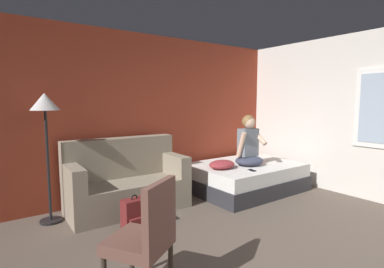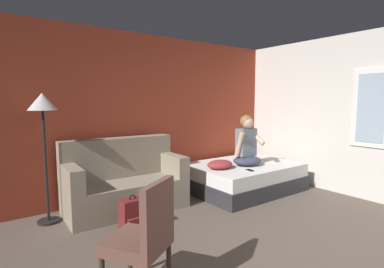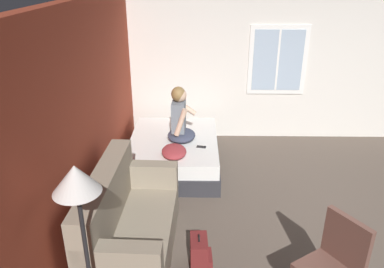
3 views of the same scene
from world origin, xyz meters
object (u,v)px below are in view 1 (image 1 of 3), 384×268
(couch, at_px, (126,183))
(side_chair, at_px, (146,235))
(backpack, at_px, (135,216))
(cell_phone, at_px, (252,170))
(person_seated, at_px, (249,145))
(floor_lamp, at_px, (45,114))
(throw_pillow, at_px, (222,164))
(bed, at_px, (245,177))

(couch, bearing_deg, side_chair, -109.31)
(backpack, distance_m, cell_phone, 2.06)
(couch, height_order, side_chair, couch)
(person_seated, xyz_separation_m, cell_phone, (-0.27, -0.33, -0.35))
(person_seated, height_order, floor_lamp, floor_lamp)
(side_chair, xyz_separation_m, cell_phone, (2.51, 1.18, -0.05))
(throw_pillow, xyz_separation_m, floor_lamp, (-2.53, 0.54, 0.88))
(backpack, bearing_deg, couch, 73.66)
(throw_pillow, bearing_deg, bed, 4.29)
(bed, distance_m, floor_lamp, 3.39)
(person_seated, height_order, backpack, person_seated)
(bed, bearing_deg, backpack, -169.90)
(bed, xyz_separation_m, cell_phone, (-0.30, -0.44, 0.25))
(person_seated, bearing_deg, couch, 166.93)
(floor_lamp, bearing_deg, cell_phone, -18.34)
(bed, distance_m, backpack, 2.38)
(bed, relative_size, couch, 1.11)
(bed, xyz_separation_m, throw_pillow, (-0.60, -0.04, 0.31))
(backpack, relative_size, throw_pillow, 0.95)
(throw_pillow, bearing_deg, side_chair, -144.48)
(cell_phone, bearing_deg, person_seated, -118.00)
(cell_phone, bearing_deg, throw_pillow, -42.83)
(throw_pillow, distance_m, floor_lamp, 2.74)
(couch, height_order, backpack, couch)
(person_seated, distance_m, floor_lamp, 3.21)
(person_seated, xyz_separation_m, backpack, (-2.31, -0.31, -0.64))
(backpack, bearing_deg, bed, 10.10)
(couch, distance_m, cell_phone, 1.99)
(bed, bearing_deg, person_seated, -107.95)
(couch, relative_size, backpack, 3.77)
(person_seated, bearing_deg, backpack, -172.43)
(bed, distance_m, couch, 2.15)
(backpack, height_order, cell_phone, cell_phone)
(side_chair, height_order, floor_lamp, floor_lamp)
(cell_phone, bearing_deg, floor_lamp, -7.81)
(cell_phone, bearing_deg, side_chair, 35.74)
(couch, xyz_separation_m, person_seated, (2.08, -0.48, 0.44))
(bed, height_order, floor_lamp, floor_lamp)
(side_chair, distance_m, person_seated, 3.18)
(person_seated, distance_m, backpack, 2.42)
(side_chair, relative_size, throw_pillow, 2.04)
(bed, height_order, side_chair, side_chair)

